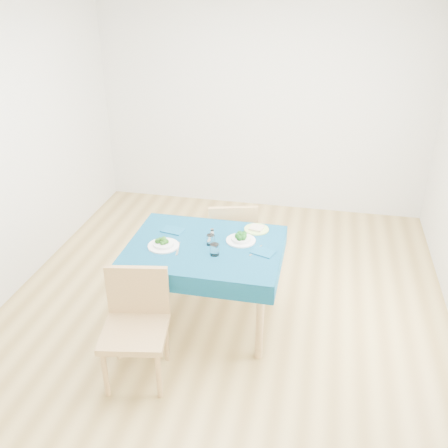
% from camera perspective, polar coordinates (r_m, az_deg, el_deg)
% --- Properties ---
extents(room_shell, '(4.02, 4.52, 2.73)m').
position_cam_1_polar(room_shell, '(3.98, 0.00, 6.36)').
color(room_shell, olive).
rests_on(room_shell, ground).
extents(table, '(1.24, 0.95, 0.76)m').
position_cam_1_polar(table, '(4.26, -2.10, -6.87)').
color(table, navy).
rests_on(table, ground).
extents(chair_near, '(0.54, 0.58, 1.16)m').
position_cam_1_polar(chair_near, '(3.65, -10.38, -10.25)').
color(chair_near, '#A9844F').
rests_on(chair_near, ground).
extents(chair_far, '(0.57, 0.60, 1.12)m').
position_cam_1_polar(chair_far, '(4.79, 0.83, -0.12)').
color(chair_far, '#A9844F').
rests_on(chair_far, ground).
extents(bowl_near, '(0.25, 0.25, 0.08)m').
position_cam_1_polar(bowl_near, '(4.05, -6.96, -2.08)').
color(bowl_near, white).
rests_on(bowl_near, table).
extents(bowl_far, '(0.24, 0.24, 0.07)m').
position_cam_1_polar(bowl_far, '(4.10, 1.95, -1.51)').
color(bowl_far, white).
rests_on(bowl_far, table).
extents(fork_near, '(0.07, 0.17, 0.00)m').
position_cam_1_polar(fork_near, '(4.07, -7.73, -2.61)').
color(fork_near, silver).
rests_on(fork_near, table).
extents(knife_near, '(0.05, 0.21, 0.00)m').
position_cam_1_polar(knife_near, '(4.02, -5.28, -2.82)').
color(knife_near, silver).
rests_on(knife_near, table).
extents(fork_far, '(0.08, 0.20, 0.00)m').
position_cam_1_polar(fork_far, '(4.20, -1.33, -1.31)').
color(fork_far, silver).
rests_on(fork_far, table).
extents(knife_far, '(0.08, 0.19, 0.00)m').
position_cam_1_polar(knife_far, '(3.99, 3.64, -3.05)').
color(knife_far, silver).
rests_on(knife_far, table).
extents(napkin_near, '(0.20, 0.16, 0.01)m').
position_cam_1_polar(napkin_near, '(4.29, -5.87, -0.72)').
color(napkin_near, navy).
rests_on(napkin_near, table).
extents(napkin_far, '(0.21, 0.18, 0.01)m').
position_cam_1_polar(napkin_far, '(3.97, 4.48, -3.23)').
color(napkin_far, navy).
rests_on(napkin_far, table).
extents(tumbler_center, '(0.07, 0.07, 0.09)m').
position_cam_1_polar(tumbler_center, '(4.05, -1.53, -1.81)').
color(tumbler_center, white).
rests_on(tumbler_center, table).
extents(tumbler_side, '(0.07, 0.07, 0.09)m').
position_cam_1_polar(tumbler_side, '(3.91, -1.09, -2.93)').
color(tumbler_side, white).
rests_on(tumbler_side, table).
extents(side_plate, '(0.21, 0.21, 0.01)m').
position_cam_1_polar(side_plate, '(4.30, 3.74, -0.60)').
color(side_plate, '#B9E56F').
rests_on(side_plate, table).
extents(bread_slice, '(0.13, 0.13, 0.02)m').
position_cam_1_polar(bread_slice, '(4.29, 3.75, -0.44)').
color(bread_slice, beige).
rests_on(bread_slice, side_plate).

